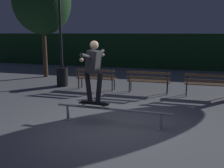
{
  "coord_description": "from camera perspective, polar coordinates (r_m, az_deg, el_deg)",
  "views": [
    {
      "loc": [
        1.66,
        -5.54,
        2.24
      ],
      "look_at": [
        -0.24,
        0.89,
        0.85
      ],
      "focal_mm": 39.67,
      "sensor_mm": 36.0,
      "label": 1
    }
  ],
  "objects": [
    {
      "name": "grind_rail",
      "position": [
        6.18,
        0.04,
        -6.34
      ],
      "size": [
        2.95,
        0.18,
        0.42
      ],
      "color": "gray",
      "rests_on": "ground"
    },
    {
      "name": "park_bench_right_center",
      "position": [
        9.28,
        21.24,
        0.33
      ],
      "size": [
        1.6,
        0.43,
        0.88
      ],
      "color": "black",
      "rests_on": "ground"
    },
    {
      "name": "park_bench_left_center",
      "position": [
        9.33,
        8.36,
        1.07
      ],
      "size": [
        1.6,
        0.43,
        0.88
      ],
      "color": "black",
      "rests_on": "ground"
    },
    {
      "name": "skateboard",
      "position": [
        6.28,
        -4.19,
        -4.53
      ],
      "size": [
        0.79,
        0.23,
        0.09
      ],
      "color": "black",
      "rests_on": "grind_rail"
    },
    {
      "name": "ground_plane",
      "position": [
        6.21,
        -0.2,
        -9.46
      ],
      "size": [
        90.0,
        90.0,
        0.0
      ],
      "primitive_type": "plane",
      "color": "slate"
    },
    {
      "name": "hedge_backdrop",
      "position": [
        16.35,
        10.67,
        7.52
      ],
      "size": [
        24.0,
        1.2,
        2.2
      ],
      "primitive_type": "cube",
      "color": "#193D1E",
      "rests_on": "ground"
    },
    {
      "name": "trash_can",
      "position": [
        10.77,
        -11.39,
        1.71
      ],
      "size": [
        0.52,
        0.52,
        0.8
      ],
      "color": "black",
      "rests_on": "ground"
    },
    {
      "name": "tree_far_left",
      "position": [
        13.23,
        -15.83,
        17.65
      ],
      "size": [
        2.84,
        2.84,
        5.28
      ],
      "color": "#4C3828",
      "rests_on": "ground"
    },
    {
      "name": "lamp_post_left",
      "position": [
        10.86,
        -11.82,
        12.75
      ],
      "size": [
        0.32,
        0.32,
        3.9
      ],
      "color": "black",
      "rests_on": "ground"
    },
    {
      "name": "park_bench_leftmost",
      "position": [
        9.84,
        -3.78,
        1.72
      ],
      "size": [
        1.6,
        0.43,
        0.88
      ],
      "color": "black",
      "rests_on": "ground"
    },
    {
      "name": "skateboarder",
      "position": [
        6.08,
        -4.29,
        3.97
      ],
      "size": [
        0.62,
        1.41,
        1.56
      ],
      "color": "black",
      "rests_on": "skateboard"
    }
  ]
}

